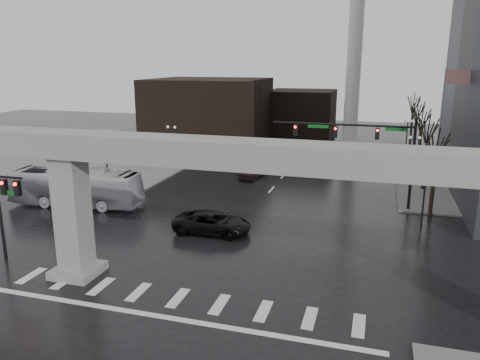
{
  "coord_description": "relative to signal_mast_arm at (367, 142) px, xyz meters",
  "views": [
    {
      "loc": [
        9.81,
        -22.17,
        12.59
      ],
      "look_at": [
        0.86,
        8.0,
        4.5
      ],
      "focal_mm": 35.0,
      "sensor_mm": 36.0,
      "label": 1
    }
  ],
  "objects": [
    {
      "name": "ground",
      "position": [
        -8.99,
        -18.8,
        -5.83
      ],
      "size": [
        160.0,
        160.0,
        0.0
      ],
      "primitive_type": "plane",
      "color": "black",
      "rests_on": "ground"
    },
    {
      "name": "sidewalk_nw",
      "position": [
        -34.99,
        17.2,
        -5.75
      ],
      "size": [
        28.0,
        36.0,
        0.15
      ],
      "primitive_type": "cube",
      "color": "slate",
      "rests_on": "ground"
    },
    {
      "name": "elevated_guideway",
      "position": [
        -7.73,
        -18.8,
        1.05
      ],
      "size": [
        48.0,
        2.6,
        8.7
      ],
      "color": "gray",
      "rests_on": "ground"
    },
    {
      "name": "building_far_left",
      "position": [
        -22.99,
        23.2,
        -0.83
      ],
      "size": [
        16.0,
        14.0,
        10.0
      ],
      "primitive_type": "cube",
      "color": "black",
      "rests_on": "ground"
    },
    {
      "name": "building_far_mid",
      "position": [
        -10.99,
        33.2,
        -1.83
      ],
      "size": [
        10.0,
        10.0,
        8.0
      ],
      "primitive_type": "cube",
      "color": "black",
      "rests_on": "ground"
    },
    {
      "name": "smokestack",
      "position": [
        -2.99,
        27.2,
        7.52
      ],
      "size": [
        3.6,
        3.6,
        30.0
      ],
      "color": "silver",
      "rests_on": "ground"
    },
    {
      "name": "signal_mast_arm",
      "position": [
        0.0,
        0.0,
        0.0
      ],
      "size": [
        12.12,
        0.43,
        8.0
      ],
      "color": "black",
      "rests_on": "ground"
    },
    {
      "name": "signal_left_pole",
      "position": [
        -21.24,
        -18.3,
        -1.76
      ],
      "size": [
        2.3,
        0.3,
        6.0
      ],
      "color": "black",
      "rests_on": "ground"
    },
    {
      "name": "flagpole_assembly",
      "position": [
        6.3,
        3.2,
        1.7
      ],
      "size": [
        2.06,
        0.12,
        12.0
      ],
      "color": "silver",
      "rests_on": "ground"
    },
    {
      "name": "lamp_right_0",
      "position": [
        4.51,
        -4.8,
        -2.36
      ],
      "size": [
        1.22,
        0.32,
        5.11
      ],
      "color": "black",
      "rests_on": "ground"
    },
    {
      "name": "lamp_right_1",
      "position": [
        4.51,
        9.2,
        -2.36
      ],
      "size": [
        1.22,
        0.32,
        5.11
      ],
      "color": "black",
      "rests_on": "ground"
    },
    {
      "name": "lamp_right_2",
      "position": [
        4.51,
        23.2,
        -2.36
      ],
      "size": [
        1.22,
        0.32,
        5.11
      ],
      "color": "black",
      "rests_on": "ground"
    },
    {
      "name": "lamp_left_0",
      "position": [
        -22.49,
        -4.8,
        -2.36
      ],
      "size": [
        1.22,
        0.32,
        5.11
      ],
      "color": "black",
      "rests_on": "ground"
    },
    {
      "name": "lamp_left_1",
      "position": [
        -22.49,
        9.2,
        -2.36
      ],
      "size": [
        1.22,
        0.32,
        5.11
      ],
      "color": "black",
      "rests_on": "ground"
    },
    {
      "name": "lamp_left_2",
      "position": [
        -22.49,
        23.2,
        -2.36
      ],
      "size": [
        1.22,
        0.32,
        5.11
      ],
      "color": "black",
      "rests_on": "ground"
    },
    {
      "name": "tree_right_0",
      "position": [
        5.54,
        -0.78,
        -3.04
      ],
      "size": [
        1.09,
        1.58,
        7.5
      ],
      "color": "black",
      "rests_on": "ground"
    },
    {
      "name": "tree_right_1",
      "position": [
        5.54,
        7.22,
        -2.98
      ],
      "size": [
        1.09,
        1.61,
        7.67
      ],
      "color": "black",
      "rests_on": "ground"
    },
    {
      "name": "tree_right_2",
      "position": [
        5.54,
        15.22,
        -2.91
      ],
      "size": [
        1.1,
        1.63,
        7.85
      ],
      "color": "black",
      "rests_on": "ground"
    },
    {
      "name": "tree_right_3",
      "position": [
        5.54,
        23.22,
        -2.85
      ],
      "size": [
        1.11,
        1.66,
        8.02
      ],
      "color": "black",
      "rests_on": "ground"
    },
    {
      "name": "tree_right_4",
      "position": [
        5.54,
        31.22,
        -2.79
      ],
      "size": [
        1.12,
        1.69,
        8.19
      ],
      "color": "black",
      "rests_on": "ground"
    },
    {
      "name": "pickup_truck",
      "position": [
        -10.55,
        -9.95,
        -5.02
      ],
      "size": [
        5.92,
        2.92,
        1.62
      ],
      "primitive_type": "imported",
      "rotation": [
        0.0,
        0.0,
        1.61
      ],
      "color": "black",
      "rests_on": "ground"
    },
    {
      "name": "city_bus",
      "position": [
        -24.44,
        -6.96,
        -4.16
      ],
      "size": [
        12.15,
        3.73,
        3.33
      ],
      "primitive_type": "imported",
      "rotation": [
        0.0,
        0.0,
        1.65
      ],
      "color": "silver",
      "rests_on": "ground"
    },
    {
      "name": "far_car",
      "position": [
        -12.1,
        7.28,
        -5.07
      ],
      "size": [
        2.32,
        4.63,
        1.51
      ],
      "primitive_type": "imported",
      "rotation": [
        0.0,
        0.0,
        -0.12
      ],
      "color": "black",
      "rests_on": "ground"
    }
  ]
}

